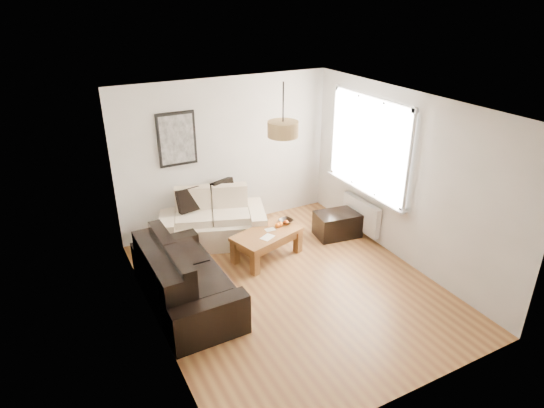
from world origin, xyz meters
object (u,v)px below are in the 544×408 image
sofa_leather (185,275)px  coffee_table (267,245)px  ottoman (337,224)px  loveseat_cream (213,218)px

sofa_leather → coffee_table: sofa_leather is taller
sofa_leather → ottoman: size_ratio=2.66×
ottoman → loveseat_cream: bearing=156.9°
sofa_leather → ottoman: 2.95m
sofa_leather → ottoman: bearing=-79.2°
coffee_table → sofa_leather: bearing=-160.3°
loveseat_cream → coffee_table: 1.08m
coffee_table → ottoman: coffee_table is taller
loveseat_cream → ottoman: (1.94, -0.83, -0.21)m
loveseat_cream → ottoman: size_ratio=2.31×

